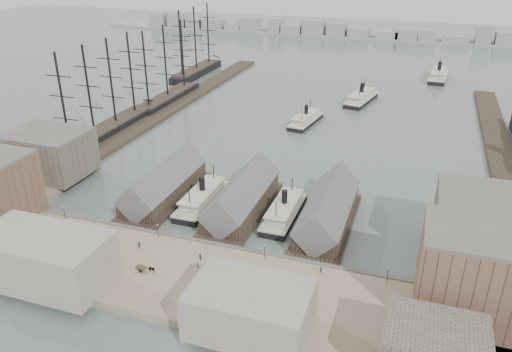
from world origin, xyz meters
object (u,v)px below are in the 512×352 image
at_px(horse_cart_left, 96,237).
at_px(horse_cart_center, 149,269).
at_px(tram, 445,310).
at_px(horse_cart_right, 287,291).
at_px(ferry_docked_west, 203,198).

height_order(horse_cart_left, horse_cart_center, horse_cart_center).
bearing_deg(tram, horse_cart_right, -179.57).
relative_size(ferry_docked_west, horse_cart_center, 5.49).
bearing_deg(ferry_docked_west, horse_cart_right, -44.02).
distance_m(ferry_docked_west, horse_cart_right, 51.73).
bearing_deg(ferry_docked_west, horse_cart_left, -118.85).
relative_size(ferry_docked_west, horse_cart_left, 6.44).
xyz_separation_m(ferry_docked_west, horse_cart_left, (-16.93, -30.74, 0.47)).
height_order(tram, horse_cart_center, tram).
xyz_separation_m(tram, horse_cart_right, (-33.39, -3.10, -1.13)).
distance_m(ferry_docked_west, horse_cart_left, 35.10).
xyz_separation_m(ferry_docked_west, horse_cart_right, (37.20, -35.95, 0.48)).
distance_m(horse_cart_center, horse_cart_right, 33.77).
xyz_separation_m(tram, horse_cart_center, (-67.04, -5.98, -1.06)).
distance_m(horse_cart_left, horse_cart_right, 54.38).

